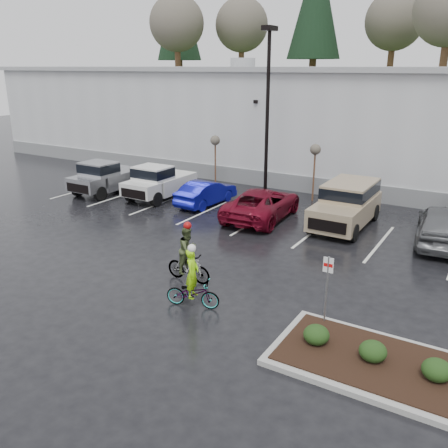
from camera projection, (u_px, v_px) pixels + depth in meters
The scene contains 20 objects.
ground at pixel (211, 298), 15.59m from camera, with size 120.00×120.00×0.00m, color black.
warehouse at pixel (384, 122), 32.28m from camera, with size 60.50×15.50×7.20m.
wooded_ridge at pixel (435, 107), 51.16m from camera, with size 80.00×25.00×6.00m, color #283F1A.
lamppost at pixel (268, 97), 25.49m from camera, with size 0.50×1.00×9.22m.
sapling_west at pixel (215, 143), 29.20m from camera, with size 0.60×0.60×3.20m.
sapling_mid at pixel (315, 153), 26.01m from camera, with size 0.60×0.60×3.20m.
curb_island at pixel (435, 382), 11.32m from camera, with size 8.00×3.00×0.15m, color gray.
mulch_bed at pixel (435, 379), 11.29m from camera, with size 7.60×2.60×0.04m, color black.
shrub_a at pixel (316, 335), 12.68m from camera, with size 0.70×0.70×0.52m, color black.
shrub_b at pixel (373, 351), 11.94m from camera, with size 0.70×0.70×0.52m, color black.
shrub_c at pixel (437, 370), 11.21m from camera, with size 0.70×0.70×0.52m, color black.
fire_lane_sign at pixel (327, 283), 13.44m from camera, with size 0.30×0.05×2.20m.
pickup_silver at pixel (110, 176), 28.50m from camera, with size 2.10×5.20×1.96m, color #9A9BA1, non-canonical shape.
pickup_white at pixel (163, 180), 27.34m from camera, with size 2.10×5.20×1.96m, color silver, non-canonical shape.
car_blue at pixel (206, 193), 25.89m from camera, with size 1.42×4.08×1.34m, color #0D1198.
car_red at pixel (262, 204), 23.50m from camera, with size 2.52×5.47×1.52m, color maroon.
suv_tan at pixel (346, 206), 22.20m from camera, with size 2.20×5.10×2.06m, color #9D896A, non-canonical shape.
car_grey at pixel (443, 225), 20.10m from camera, with size 2.02×5.02×1.71m, color slate.
cyclist_hivis at pixel (193, 287), 14.82m from camera, with size 1.84×1.06×2.11m.
cyclist_olive at pixel (188, 260), 16.55m from camera, with size 1.70×0.82×2.21m.
Camera 1 is at (7.62, -11.77, 7.25)m, focal length 38.00 mm.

